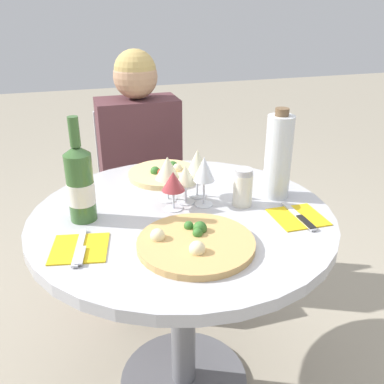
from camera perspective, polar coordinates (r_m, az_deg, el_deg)
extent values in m
plane|color=#9E937F|center=(1.81, -1.10, -23.88)|extent=(12.00, 12.00, 0.00)
cylinder|color=slate|center=(1.80, -1.10, -23.63)|extent=(0.48, 0.48, 0.02)
cylinder|color=slate|center=(1.56, -1.20, -15.05)|extent=(0.09, 0.09, 0.67)
cylinder|color=#B7B7BC|center=(1.36, -1.34, -3.48)|extent=(0.96, 0.96, 0.04)
cylinder|color=silver|center=(2.35, -6.21, -10.63)|extent=(0.33, 0.33, 0.01)
cylinder|color=silver|center=(2.25, -6.43, -6.68)|extent=(0.06, 0.06, 0.39)
cube|color=silver|center=(2.15, -6.69, -1.86)|extent=(0.37, 0.37, 0.03)
cube|color=silver|center=(2.22, -7.83, 5.43)|extent=(0.37, 0.02, 0.43)
cube|color=#512D33|center=(2.10, -5.59, -8.51)|extent=(0.31, 0.32, 0.42)
cube|color=#512D33|center=(2.04, -7.06, 5.08)|extent=(0.37, 0.20, 0.52)
sphere|color=tan|center=(1.95, -7.62, 15.02)|extent=(0.20, 0.20, 0.20)
sphere|color=tan|center=(1.95, -7.66, 15.73)|extent=(0.19, 0.19, 0.19)
cylinder|color=tan|center=(1.17, 0.53, -6.88)|extent=(0.32, 0.32, 0.02)
sphere|color=#336B28|center=(1.23, -0.45, -4.54)|extent=(0.03, 0.03, 0.03)
sphere|color=beige|center=(1.11, 0.69, -7.60)|extent=(0.04, 0.04, 0.04)
sphere|color=#336B28|center=(1.21, 1.07, -4.85)|extent=(0.04, 0.04, 0.04)
sphere|color=#336B28|center=(1.19, 0.75, -5.51)|extent=(0.03, 0.03, 0.03)
sphere|color=beige|center=(1.18, -4.62, -5.84)|extent=(0.04, 0.04, 0.04)
cylinder|color=#E5C17F|center=(1.63, -3.70, 2.41)|extent=(0.27, 0.27, 0.02)
sphere|color=#336B28|center=(1.65, -2.60, 3.40)|extent=(0.04, 0.04, 0.04)
sphere|color=#B22D1E|center=(1.60, -4.20, 2.62)|extent=(0.03, 0.03, 0.03)
sphere|color=beige|center=(1.55, -1.54, 1.91)|extent=(0.03, 0.03, 0.03)
sphere|color=#336B28|center=(1.61, -4.94, 2.79)|extent=(0.04, 0.04, 0.04)
sphere|color=beige|center=(1.63, -2.01, 3.18)|extent=(0.04, 0.04, 0.04)
cylinder|color=#38602D|center=(1.31, -14.63, 0.56)|extent=(0.08, 0.08, 0.21)
cone|color=#38602D|center=(1.27, -15.19, 5.46)|extent=(0.08, 0.08, 0.03)
cylinder|color=#38602D|center=(1.26, -15.46, 7.77)|extent=(0.03, 0.03, 0.09)
cylinder|color=silver|center=(1.32, -14.55, -0.11)|extent=(0.08, 0.08, 0.07)
cylinder|color=silver|center=(1.44, 11.41, 4.55)|extent=(0.09, 0.09, 0.28)
cylinder|color=brown|center=(1.40, 11.93, 10.40)|extent=(0.04, 0.04, 0.02)
cylinder|color=silver|center=(1.39, 6.78, 0.29)|extent=(0.06, 0.06, 0.11)
cylinder|color=#B2B2B7|center=(1.37, 6.91, 2.69)|extent=(0.06, 0.06, 0.02)
cylinder|color=silver|center=(1.38, -2.45, -2.18)|extent=(0.06, 0.06, 0.00)
cylinder|color=silver|center=(1.37, -2.48, -0.95)|extent=(0.01, 0.01, 0.06)
cone|color=#9E383D|center=(1.34, -2.53, 1.47)|extent=(0.07, 0.07, 0.06)
cylinder|color=silver|center=(1.41, 1.57, -1.64)|extent=(0.06, 0.06, 0.00)
cylinder|color=silver|center=(1.39, 1.59, -0.03)|extent=(0.01, 0.01, 0.08)
cone|color=silver|center=(1.35, 1.63, 3.12)|extent=(0.07, 0.07, 0.08)
cylinder|color=silver|center=(1.42, -0.83, -1.30)|extent=(0.06, 0.06, 0.00)
cylinder|color=silver|center=(1.41, -0.84, -0.06)|extent=(0.01, 0.01, 0.06)
cone|color=beige|center=(1.38, -0.86, 2.34)|extent=(0.07, 0.07, 0.06)
cylinder|color=silver|center=(1.44, -3.17, -0.96)|extent=(0.06, 0.06, 0.00)
cylinder|color=silver|center=(1.43, -3.21, 0.43)|extent=(0.01, 0.01, 0.07)
cone|color=beige|center=(1.40, -3.28, 3.25)|extent=(0.08, 0.08, 0.08)
cylinder|color=silver|center=(1.47, 0.69, -0.46)|extent=(0.06, 0.06, 0.00)
cylinder|color=silver|center=(1.45, 0.69, 1.08)|extent=(0.01, 0.01, 0.08)
cone|color=beige|center=(1.42, 0.71, 4.13)|extent=(0.08, 0.08, 0.08)
cube|color=gold|center=(1.21, -14.75, -7.26)|extent=(0.18, 0.18, 0.00)
cube|color=silver|center=(1.20, -14.78, -7.08)|extent=(0.05, 0.19, 0.00)
cube|color=silver|center=(1.16, -14.65, -8.16)|extent=(0.04, 0.09, 0.00)
cube|color=gold|center=(1.36, 13.93, -3.24)|extent=(0.15, 0.15, 0.00)
cube|color=silver|center=(1.36, 13.95, -3.08)|extent=(0.02, 0.19, 0.00)
cube|color=black|center=(1.33, 14.98, -3.88)|extent=(0.02, 0.09, 0.00)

